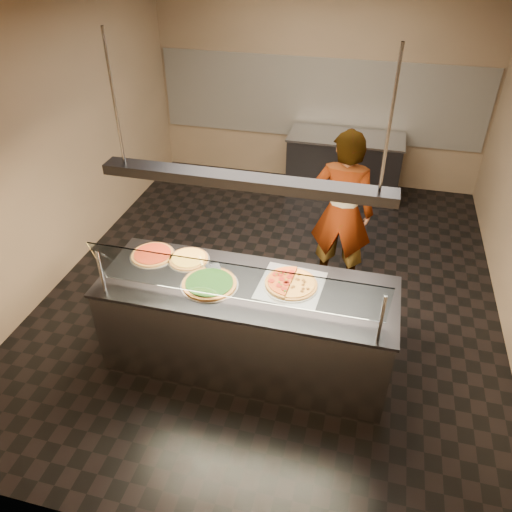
% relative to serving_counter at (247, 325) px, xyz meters
% --- Properties ---
extents(ground, '(5.00, 6.00, 0.02)m').
position_rel_serving_counter_xyz_m(ground, '(0.00, 1.20, -0.48)').
color(ground, black).
rests_on(ground, ground).
extents(ceiling, '(5.00, 6.00, 0.02)m').
position_rel_serving_counter_xyz_m(ceiling, '(0.00, 1.20, 2.54)').
color(ceiling, silver).
rests_on(ceiling, wall_back).
extents(wall_back, '(5.00, 0.02, 3.00)m').
position_rel_serving_counter_xyz_m(wall_back, '(0.00, 4.21, 1.03)').
color(wall_back, '#998063').
rests_on(wall_back, ground).
extents(wall_front, '(5.00, 0.02, 3.00)m').
position_rel_serving_counter_xyz_m(wall_front, '(0.00, -1.81, 1.03)').
color(wall_front, '#998063').
rests_on(wall_front, ground).
extents(wall_left, '(0.02, 6.00, 3.00)m').
position_rel_serving_counter_xyz_m(wall_left, '(-2.51, 1.20, 1.03)').
color(wall_left, '#998063').
rests_on(wall_left, ground).
extents(tile_band, '(4.90, 0.02, 1.20)m').
position_rel_serving_counter_xyz_m(tile_band, '(0.00, 4.18, 0.83)').
color(tile_band, silver).
rests_on(tile_band, wall_back).
extents(serving_counter, '(2.64, 0.94, 0.93)m').
position_rel_serving_counter_xyz_m(serving_counter, '(0.00, 0.00, 0.00)').
color(serving_counter, '#B7B7BC').
rests_on(serving_counter, ground).
extents(sneeze_guard, '(2.40, 0.18, 0.54)m').
position_rel_serving_counter_xyz_m(sneeze_guard, '(-0.00, -0.34, 0.76)').
color(sneeze_guard, '#B7B7BC').
rests_on(sneeze_guard, serving_counter).
extents(perforated_tray, '(0.59, 0.59, 0.01)m').
position_rel_serving_counter_xyz_m(perforated_tray, '(0.38, 0.10, 0.47)').
color(perforated_tray, silver).
rests_on(perforated_tray, serving_counter).
extents(half_pizza_pepperoni, '(0.26, 0.47, 0.05)m').
position_rel_serving_counter_xyz_m(half_pizza_pepperoni, '(0.27, 0.10, 0.50)').
color(half_pizza_pepperoni, brown).
rests_on(half_pizza_pepperoni, perforated_tray).
extents(half_pizza_sausage, '(0.26, 0.47, 0.04)m').
position_rel_serving_counter_xyz_m(half_pizza_sausage, '(0.49, 0.10, 0.49)').
color(half_pizza_sausage, brown).
rests_on(half_pizza_sausage, perforated_tray).
extents(pizza_spinach, '(0.51, 0.51, 0.03)m').
position_rel_serving_counter_xyz_m(pizza_spinach, '(-0.32, -0.06, 0.48)').
color(pizza_spinach, silver).
rests_on(pizza_spinach, serving_counter).
extents(pizza_cheese, '(0.39, 0.39, 0.03)m').
position_rel_serving_counter_xyz_m(pizza_cheese, '(-0.63, 0.25, 0.48)').
color(pizza_cheese, silver).
rests_on(pizza_cheese, serving_counter).
extents(pizza_tomato, '(0.43, 0.43, 0.03)m').
position_rel_serving_counter_xyz_m(pizza_tomato, '(-0.99, 0.23, 0.48)').
color(pizza_tomato, silver).
rests_on(pizza_tomato, serving_counter).
extents(pizza_spatula, '(0.26, 0.20, 0.02)m').
position_rel_serving_counter_xyz_m(pizza_spatula, '(-0.44, 0.20, 0.49)').
color(pizza_spatula, '#B7B7BC').
rests_on(pizza_spatula, pizza_spinach).
extents(prep_table, '(1.68, 0.74, 0.93)m').
position_rel_serving_counter_xyz_m(prep_table, '(0.50, 3.75, 0.00)').
color(prep_table, '#313135').
rests_on(prep_table, ground).
extents(worker, '(0.71, 0.49, 1.88)m').
position_rel_serving_counter_xyz_m(worker, '(0.68, 1.50, 0.47)').
color(worker, '#302C34').
rests_on(worker, ground).
extents(heat_lamp_housing, '(2.30, 0.18, 0.08)m').
position_rel_serving_counter_xyz_m(heat_lamp_housing, '(0.00, 0.00, 1.48)').
color(heat_lamp_housing, '#313135').
rests_on(heat_lamp_housing, ceiling).
extents(lamp_rod_left, '(0.02, 0.02, 1.01)m').
position_rel_serving_counter_xyz_m(lamp_rod_left, '(-1.00, 0.00, 2.03)').
color(lamp_rod_left, '#B7B7BC').
rests_on(lamp_rod_left, ceiling).
extents(lamp_rod_right, '(0.02, 0.02, 1.01)m').
position_rel_serving_counter_xyz_m(lamp_rod_right, '(1.00, 0.00, 2.03)').
color(lamp_rod_right, '#B7B7BC').
rests_on(lamp_rod_right, ceiling).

